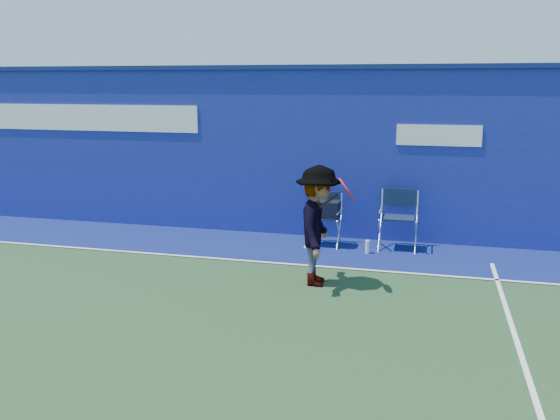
% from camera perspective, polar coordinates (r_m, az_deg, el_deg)
% --- Properties ---
extents(ground, '(80.00, 80.00, 0.00)m').
position_cam_1_polar(ground, '(6.99, -17.32, -11.87)').
color(ground, '#234324').
rests_on(ground, ground).
extents(stadium_wall, '(24.00, 0.50, 3.08)m').
position_cam_1_polar(stadium_wall, '(11.21, -3.91, 5.89)').
color(stadium_wall, navy).
rests_on(stadium_wall, ground).
extents(out_of_bounds_strip, '(24.00, 1.80, 0.01)m').
position_cam_1_polar(out_of_bounds_strip, '(10.48, -5.64, -3.22)').
color(out_of_bounds_strip, navy).
rests_on(out_of_bounds_strip, ground).
extents(court_lines, '(24.00, 12.00, 0.01)m').
position_cam_1_polar(court_lines, '(7.46, -14.91, -10.06)').
color(court_lines, white).
rests_on(court_lines, out_of_bounds_strip).
extents(directors_chair_left, '(0.55, 0.49, 0.92)m').
position_cam_1_polar(directors_chair_left, '(10.25, 4.19, -1.35)').
color(directors_chair_left, silver).
rests_on(directors_chair_left, ground).
extents(directors_chair_right, '(0.60, 0.54, 1.00)m').
position_cam_1_polar(directors_chair_right, '(10.22, 11.28, -1.99)').
color(directors_chair_right, silver).
rests_on(directors_chair_right, ground).
extents(water_bottle, '(0.07, 0.07, 0.23)m').
position_cam_1_polar(water_bottle, '(9.91, 8.41, -3.54)').
color(water_bottle, white).
rests_on(water_bottle, ground).
extents(tennis_player, '(0.92, 1.13, 1.68)m').
position_cam_1_polar(tennis_player, '(8.20, 3.70, -1.52)').
color(tennis_player, '#EA4738').
rests_on(tennis_player, ground).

